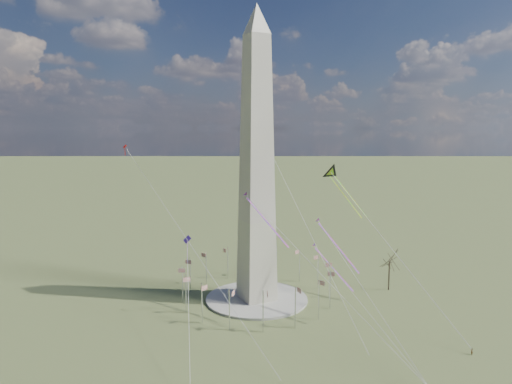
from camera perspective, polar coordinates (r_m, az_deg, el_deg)
name	(u,v)px	position (r m, az deg, el deg)	size (l,w,h in m)	color
ground	(257,300)	(166.13, 0.08, -13.32)	(2000.00, 2000.00, 0.00)	#4B5A2D
plaza	(257,299)	(165.99, 0.08, -13.20)	(36.00, 36.00, 0.80)	#9F9D92
washington_monument	(257,165)	(155.31, 0.09, 3.40)	(15.56, 15.56, 100.00)	beige
flagpole_ring	(257,280)	(163.64, 0.08, -10.95)	(54.40, 54.40, 13.00)	white
tree_near	(390,260)	(178.87, 16.37, -8.13)	(9.41, 9.41, 16.46)	#423428
person_east	(472,352)	(141.97, 25.37, -17.58)	(0.66, 0.43, 1.81)	gray
kite_delta_black	(333,175)	(177.52, 9.58, 2.13)	(8.05, 21.66, 18.04)	black
kite_diamond_purple	(187,242)	(148.73, -8.59, -6.24)	(1.87, 3.07, 9.44)	navy
kite_streamer_left	(332,238)	(149.55, 9.42, -5.75)	(3.12, 20.27, 13.92)	#FF283F
kite_streamer_mid	(260,212)	(146.26, 0.45, -2.57)	(5.96, 21.30, 14.80)	#FF283F
kite_streamer_right	(327,261)	(172.03, 8.92, -8.55)	(5.31, 19.78, 13.72)	#FF283F
kite_small_red	(125,148)	(176.19, -16.07, 5.36)	(1.23, 1.60, 4.13)	red
kite_small_white	(243,96)	(204.59, -1.60, 11.87)	(1.99, 1.74, 5.16)	silver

